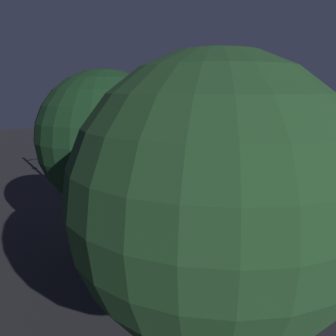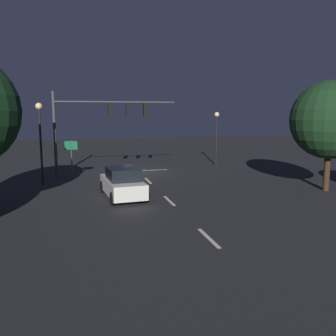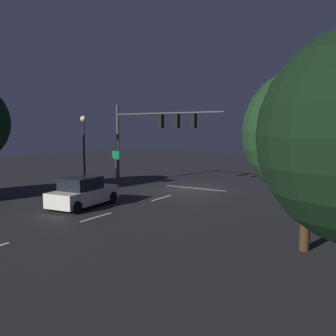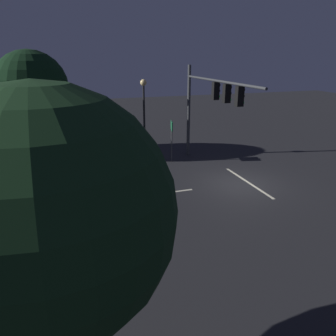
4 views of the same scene
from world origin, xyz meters
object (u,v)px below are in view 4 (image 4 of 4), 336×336
at_px(street_lamp_right_kerb, 144,104).
at_px(tree_left_near, 47,215).
at_px(traffic_signal_assembly, 211,98).
at_px(route_sign, 172,132).
at_px(tree_right_near, 31,88).
at_px(car_approaching, 79,173).

distance_m(street_lamp_right_kerb, tree_left_near, 17.94).
relative_size(traffic_signal_assembly, route_sign, 3.27).
xyz_separation_m(tree_left_near, tree_right_near, (19.37, 1.08, 0.49)).
relative_size(car_approaching, route_sign, 1.61).
bearing_deg(car_approaching, route_sign, -65.94).
xyz_separation_m(street_lamp_right_kerb, tree_left_near, (-16.86, 6.11, 0.56)).
distance_m(car_approaching, street_lamp_right_kerb, 7.35).
bearing_deg(tree_right_near, tree_left_near, -176.82).
height_order(route_sign, tree_right_near, tree_right_near).
bearing_deg(tree_left_near, traffic_signal_assembly, -35.65).
distance_m(street_lamp_right_kerb, route_sign, 2.86).
bearing_deg(route_sign, traffic_signal_assembly, -143.78).
bearing_deg(tree_right_near, street_lamp_right_kerb, -109.24).
bearing_deg(street_lamp_right_kerb, car_approaching, 133.60).
height_order(street_lamp_right_kerb, route_sign, street_lamp_right_kerb).
bearing_deg(traffic_signal_assembly, tree_left_near, 144.35).
bearing_deg(tree_left_near, car_approaching, -5.69).
distance_m(traffic_signal_assembly, street_lamp_right_kerb, 5.16).
bearing_deg(street_lamp_right_kerb, tree_left_near, 160.08).
bearing_deg(tree_right_near, car_approaching, -162.27).
relative_size(car_approaching, street_lamp_right_kerb, 0.85).
height_order(traffic_signal_assembly, tree_left_near, tree_left_near).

